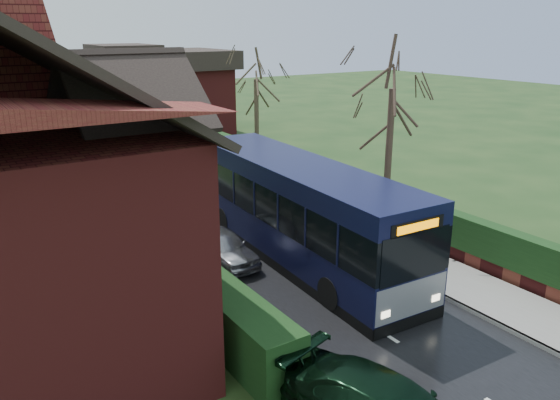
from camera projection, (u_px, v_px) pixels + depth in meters
ground at (338, 305)px, 16.97m from camera, size 140.00×140.00×0.00m
road at (200, 216)px, 24.94m from camera, size 6.00×100.00×0.02m
pavement at (278, 199)px, 27.14m from camera, size 2.50×100.00×0.14m
kerb_right at (257, 203)px, 26.52m from camera, size 0.12×100.00×0.14m
kerb_left at (135, 228)px, 23.34m from camera, size 0.12×100.00×0.10m
front_hedge at (158, 255)px, 18.68m from camera, size 1.20×16.00×1.60m
picket_fence at (179, 259)px, 19.18m from camera, size 0.10×16.00×0.90m
right_wall_hedge at (304, 176)px, 27.66m from camera, size 0.60×50.00×1.80m
bus at (299, 212)px, 19.90m from camera, size 3.28×12.06×3.63m
car_silver at (223, 247)px, 19.87m from camera, size 1.54×3.63×1.22m
car_distant at (65, 107)px, 53.82m from camera, size 2.93×4.37×1.36m
bus_stop_sign at (362, 199)px, 21.35m from camera, size 0.19×0.41×2.78m
tree_right_near at (393, 78)px, 21.60m from camera, size 3.91×3.91×8.43m
tree_right_far at (256, 73)px, 32.52m from camera, size 3.89×3.89×7.51m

